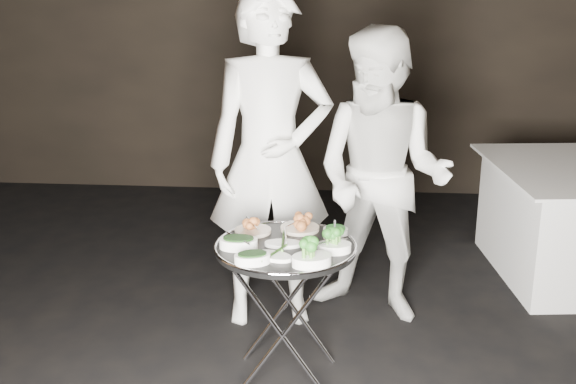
# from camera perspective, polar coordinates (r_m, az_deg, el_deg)

# --- Properties ---
(wall_back) EXTENTS (6.00, 0.05, 3.00)m
(wall_back) POSITION_cam_1_polar(r_m,az_deg,el_deg) (6.46, 1.87, 13.05)
(wall_back) COLOR black
(wall_back) RESTS_ON floor
(tray_stand) EXTENTS (0.49, 0.41, 0.71)m
(tray_stand) POSITION_cam_1_polar(r_m,az_deg,el_deg) (3.57, -0.19, -9.18)
(tray_stand) COLOR silver
(tray_stand) RESTS_ON floor
(serving_tray) EXTENTS (0.68, 0.68, 0.04)m
(serving_tray) POSITION_cam_1_polar(r_m,az_deg,el_deg) (3.43, -0.20, -4.40)
(serving_tray) COLOR black
(serving_tray) RESTS_ON tray_stand
(potato_plate_a) EXTENTS (0.18, 0.18, 0.07)m
(potato_plate_a) POSITION_cam_1_polar(r_m,az_deg,el_deg) (3.59, -2.80, -2.77)
(potato_plate_a) COLOR beige
(potato_plate_a) RESTS_ON serving_tray
(potato_plate_b) EXTENTS (0.21, 0.21, 0.07)m
(potato_plate_b) POSITION_cam_1_polar(r_m,az_deg,el_deg) (3.62, 0.94, -2.55)
(potato_plate_b) COLOR beige
(potato_plate_b) RESTS_ON serving_tray
(greens_bowl) EXTENTS (0.12, 0.12, 0.07)m
(greens_bowl) POSITION_cam_1_polar(r_m,az_deg,el_deg) (3.53, 3.77, -3.11)
(greens_bowl) COLOR white
(greens_bowl) RESTS_ON serving_tray
(asparagus_plate_a) EXTENTS (0.18, 0.11, 0.04)m
(asparagus_plate_a) POSITION_cam_1_polar(r_m,az_deg,el_deg) (3.43, -0.39, -4.01)
(asparagus_plate_a) COLOR white
(asparagus_plate_a) RESTS_ON serving_tray
(asparagus_plate_b) EXTENTS (0.20, 0.17, 0.04)m
(asparagus_plate_b) POSITION_cam_1_polar(r_m,az_deg,el_deg) (3.28, -1.11, -4.99)
(asparagus_plate_b) COLOR white
(asparagus_plate_b) RESTS_ON serving_tray
(spinach_bowl_a) EXTENTS (0.18, 0.12, 0.07)m
(spinach_bowl_a) POSITION_cam_1_polar(r_m,az_deg,el_deg) (3.39, -3.93, -3.93)
(spinach_bowl_a) COLOR white
(spinach_bowl_a) RESTS_ON serving_tray
(spinach_bowl_b) EXTENTS (0.19, 0.15, 0.07)m
(spinach_bowl_b) POSITION_cam_1_polar(r_m,az_deg,el_deg) (3.23, -2.84, -5.15)
(spinach_bowl_b) COLOR white
(spinach_bowl_b) RESTS_ON serving_tray
(broccoli_bowl_a) EXTENTS (0.18, 0.14, 0.07)m
(broccoli_bowl_a) POSITION_cam_1_polar(r_m,az_deg,el_deg) (3.36, 3.67, -4.24)
(broccoli_bowl_a) COLOR white
(broccoli_bowl_a) RESTS_ON serving_tray
(broccoli_bowl_b) EXTENTS (0.21, 0.18, 0.08)m
(broccoli_bowl_b) POSITION_cam_1_polar(r_m,az_deg,el_deg) (3.21, 1.89, -5.23)
(broccoli_bowl_b) COLOR white
(broccoli_bowl_b) RESTS_ON serving_tray
(serving_utensils) EXTENTS (0.59, 0.42, 0.01)m
(serving_utensils) POSITION_cam_1_polar(r_m,az_deg,el_deg) (3.47, 0.17, -3.07)
(serving_utensils) COLOR silver
(serving_utensils) RESTS_ON serving_tray
(waiter_left) EXTENTS (0.77, 0.57, 1.91)m
(waiter_left) POSITION_cam_1_polar(r_m,az_deg,el_deg) (4.03, -1.37, 2.49)
(waiter_left) COLOR white
(waiter_left) RESTS_ON floor
(waiter_right) EXTENTS (1.00, 0.90, 1.69)m
(waiter_right) POSITION_cam_1_polar(r_m,az_deg,el_deg) (4.13, 7.43, 1.11)
(waiter_right) COLOR white
(waiter_right) RESTS_ON floor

